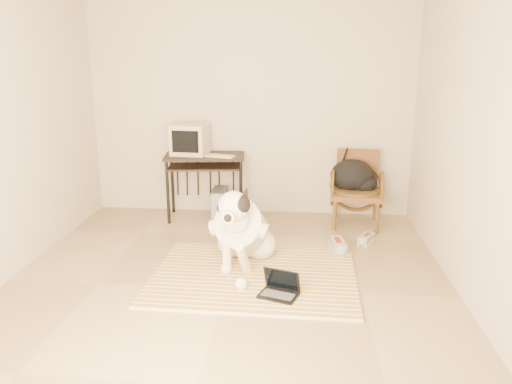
# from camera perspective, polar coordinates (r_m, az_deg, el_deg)

# --- Properties ---
(floor) EXTENTS (4.50, 4.50, 0.00)m
(floor) POSITION_cam_1_polar(r_m,az_deg,el_deg) (4.46, -3.42, -10.96)
(floor) COLOR #99825D
(floor) RESTS_ON ground
(wall_back) EXTENTS (4.50, 0.00, 4.50)m
(wall_back) POSITION_cam_1_polar(r_m,az_deg,el_deg) (6.26, -0.66, 9.68)
(wall_back) COLOR beige
(wall_back) RESTS_ON floor
(wall_front) EXTENTS (4.50, 0.00, 4.50)m
(wall_front) POSITION_cam_1_polar(r_m,az_deg,el_deg) (1.91, -13.72, -4.45)
(wall_front) COLOR beige
(wall_front) RESTS_ON floor
(wall_right) EXTENTS (0.00, 4.50, 4.50)m
(wall_right) POSITION_cam_1_polar(r_m,az_deg,el_deg) (4.24, 24.23, 5.51)
(wall_right) COLOR beige
(wall_right) RESTS_ON floor
(rug) EXTENTS (1.90, 1.47, 0.02)m
(rug) POSITION_cam_1_polar(r_m,az_deg,el_deg) (4.66, -0.25, -9.57)
(rug) COLOR orange
(rug) RESTS_ON floor
(dog) EXTENTS (0.59, 1.24, 0.89)m
(dog) POSITION_cam_1_polar(r_m,az_deg,el_deg) (4.79, -1.61, -4.41)
(dog) COLOR white
(dog) RESTS_ON rug
(laptop) EXTENTS (0.37, 0.32, 0.22)m
(laptop) POSITION_cam_1_polar(r_m,az_deg,el_deg) (4.29, 2.74, -10.97)
(laptop) COLOR black
(laptop) RESTS_ON rug
(computer_desk) EXTENTS (1.02, 0.65, 0.80)m
(computer_desk) POSITION_cam_1_polar(r_m,az_deg,el_deg) (6.13, -5.88, 3.21)
(computer_desk) COLOR black
(computer_desk) RESTS_ON floor
(crt_monitor) EXTENTS (0.45, 0.43, 0.37)m
(crt_monitor) POSITION_cam_1_polar(r_m,az_deg,el_deg) (6.16, -7.53, 6.02)
(crt_monitor) COLOR #C3B498
(crt_monitor) RESTS_ON computer_desk
(desk_keyboard) EXTENTS (0.37, 0.21, 0.02)m
(desk_keyboard) POSITION_cam_1_polar(r_m,az_deg,el_deg) (5.97, -4.17, 4.12)
(desk_keyboard) COLOR #C3B498
(desk_keyboard) RESTS_ON computer_desk
(pc_tower) EXTENTS (0.19, 0.41, 0.38)m
(pc_tower) POSITION_cam_1_polar(r_m,az_deg,el_deg) (6.21, -4.16, -1.36)
(pc_tower) COLOR #454648
(pc_tower) RESTS_ON floor
(rattan_chair) EXTENTS (0.63, 0.61, 0.88)m
(rattan_chair) POSITION_cam_1_polar(r_m,az_deg,el_deg) (6.05, 11.41, 0.40)
(rattan_chair) COLOR brown
(rattan_chair) RESTS_ON floor
(backpack) EXTENTS (0.55, 0.43, 0.38)m
(backpack) POSITION_cam_1_polar(r_m,az_deg,el_deg) (6.02, 11.18, 1.71)
(backpack) COLOR black
(backpack) RESTS_ON rattan_chair
(sneaker_left) EXTENTS (0.17, 0.35, 0.12)m
(sneaker_left) POSITION_cam_1_polar(r_m,az_deg,el_deg) (5.29, 9.35, -6.15)
(sneaker_left) COLOR silver
(sneaker_left) RESTS_ON floor
(sneaker_right) EXTENTS (0.22, 0.28, 0.09)m
(sneaker_right) POSITION_cam_1_polar(r_m,az_deg,el_deg) (5.57, 12.49, -5.30)
(sneaker_right) COLOR silver
(sneaker_right) RESTS_ON floor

